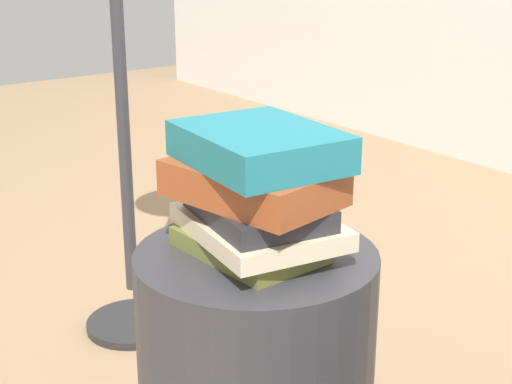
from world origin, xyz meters
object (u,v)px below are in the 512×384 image
at_px(book_charcoal, 256,209).
at_px(book_teal, 259,146).
at_px(book_olive, 249,244).
at_px(book_cream, 260,226).
at_px(side_table, 256,370).
at_px(book_rust, 253,182).

height_order(book_charcoal, book_teal, book_teal).
height_order(book_olive, book_charcoal, book_charcoal).
xyz_separation_m(book_olive, book_cream, (0.01, 0.02, 0.03)).
xyz_separation_m(side_table, book_rust, (0.01, -0.01, 0.35)).
xyz_separation_m(side_table, book_cream, (0.00, 0.01, 0.27)).
distance_m(book_rust, book_teal, 0.06).
bearing_deg(book_teal, book_cream, 137.36).
xyz_separation_m(book_charcoal, book_rust, (-0.00, -0.01, 0.05)).
distance_m(book_cream, book_rust, 0.08).
xyz_separation_m(side_table, book_olive, (-0.01, -0.01, 0.24)).
distance_m(book_charcoal, book_teal, 0.11).
height_order(book_olive, book_teal, book_teal).
bearing_deg(side_table, book_teal, -9.77).
relative_size(book_olive, book_rust, 0.89).
height_order(book_charcoal, book_rust, book_rust).
distance_m(book_olive, book_cream, 0.04).
height_order(book_rust, book_teal, book_teal).
relative_size(book_olive, book_cream, 0.87).
bearing_deg(book_cream, book_rust, -67.05).
relative_size(side_table, book_cream, 1.64).
xyz_separation_m(book_olive, book_teal, (0.02, 0.01, 0.17)).
bearing_deg(side_table, book_cream, 82.20).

